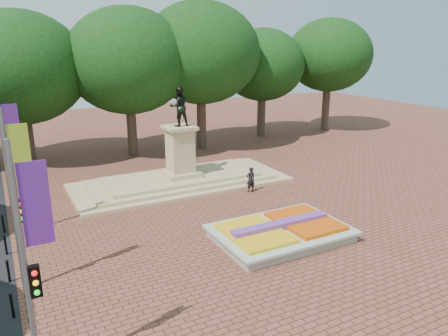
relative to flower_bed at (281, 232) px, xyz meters
name	(u,v)px	position (x,y,z in m)	size (l,w,h in m)	color
ground	(242,228)	(-1.03, 2.00, -0.38)	(90.00, 90.00, 0.00)	brown
flower_bed	(281,232)	(0.00, 0.00, 0.00)	(6.30, 4.30, 0.91)	gray
monument	(181,171)	(-1.03, 10.00, 0.50)	(14.00, 6.00, 6.40)	tan
tree_row_back	(159,71)	(1.31, 20.00, 6.29)	(44.80, 8.80, 10.43)	#3B2A20
banner_poles	(16,196)	(-11.10, 0.69, 3.50)	(0.88, 11.17, 7.00)	slate
bollard_row	(10,286)	(-11.73, 0.50, 0.15)	(0.12, 13.12, 0.98)	black
pedestrian	(251,180)	(2.23, 6.50, 0.43)	(0.59, 0.39, 1.61)	black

